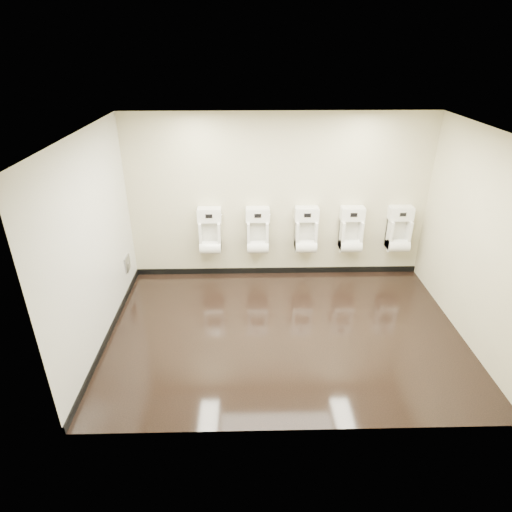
{
  "coord_description": "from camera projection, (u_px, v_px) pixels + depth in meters",
  "views": [
    {
      "loc": [
        -0.53,
        -5.0,
        3.74
      ],
      "look_at": [
        -0.4,
        0.55,
        0.94
      ],
      "focal_mm": 30.0,
      "sensor_mm": 36.0,
      "label": 1
    }
  ],
  "objects": [
    {
      "name": "skirting_back",
      "position": [
        277.0,
        270.0,
        7.69
      ],
      "size": [
        5.0,
        0.02,
        0.1
      ],
      "primitive_type": "cube",
      "color": "black",
      "rests_on": "ground"
    },
    {
      "name": "ground",
      "position": [
        284.0,
        331.0,
        6.16
      ],
      "size": [
        5.0,
        3.5,
        0.0
      ],
      "primitive_type": "cube",
      "color": "black",
      "rests_on": "ground"
    },
    {
      "name": "right_wall",
      "position": [
        479.0,
        241.0,
        5.58
      ],
      "size": [
        0.02,
        3.5,
        2.8
      ],
      "primitive_type": "cube",
      "color": "beige",
      "rests_on": "ground"
    },
    {
      "name": "urinal_0",
      "position": [
        210.0,
        234.0,
        7.2
      ],
      "size": [
        0.41,
        0.31,
        0.76
      ],
      "color": "white",
      "rests_on": "back_wall"
    },
    {
      "name": "skirting_left",
      "position": [
        110.0,
        331.0,
        6.08
      ],
      "size": [
        0.02,
        3.5,
        0.1
      ],
      "primitive_type": "cube",
      "color": "black",
      "rests_on": "ground"
    },
    {
      "name": "tile_overlay_left",
      "position": [
        94.0,
        245.0,
        5.47
      ],
      "size": [
        0.01,
        3.5,
        2.8
      ],
      "primitive_type": "cube",
      "color": "white",
      "rests_on": "ground"
    },
    {
      "name": "back_wall",
      "position": [
        278.0,
        199.0,
        7.09
      ],
      "size": [
        5.0,
        0.02,
        2.8
      ],
      "primitive_type": "cube",
      "color": "beige",
      "rests_on": "ground"
    },
    {
      "name": "urinal_3",
      "position": [
        351.0,
        233.0,
        7.25
      ],
      "size": [
        0.41,
        0.31,
        0.76
      ],
      "color": "white",
      "rests_on": "back_wall"
    },
    {
      "name": "urinal_1",
      "position": [
        258.0,
        234.0,
        7.22
      ],
      "size": [
        0.41,
        0.31,
        0.76
      ],
      "color": "white",
      "rests_on": "back_wall"
    },
    {
      "name": "left_wall",
      "position": [
        93.0,
        245.0,
        5.47
      ],
      "size": [
        0.02,
        3.5,
        2.8
      ],
      "primitive_type": "cube",
      "color": "beige",
      "rests_on": "ground"
    },
    {
      "name": "urinal_4",
      "position": [
        399.0,
        232.0,
        7.27
      ],
      "size": [
        0.41,
        0.31,
        0.76
      ],
      "color": "white",
      "rests_on": "back_wall"
    },
    {
      "name": "front_wall",
      "position": [
        305.0,
        323.0,
        3.96
      ],
      "size": [
        5.0,
        0.02,
        2.8
      ],
      "primitive_type": "cube",
      "color": "beige",
      "rests_on": "ground"
    },
    {
      "name": "urinal_2",
      "position": [
        306.0,
        233.0,
        7.24
      ],
      "size": [
        0.41,
        0.31,
        0.76
      ],
      "color": "white",
      "rests_on": "back_wall"
    },
    {
      "name": "access_panel",
      "position": [
        127.0,
        264.0,
        6.95
      ],
      "size": [
        0.04,
        0.25,
        0.25
      ],
      "color": "#9E9EA3",
      "rests_on": "left_wall"
    },
    {
      "name": "ceiling",
      "position": [
        292.0,
        133.0,
        4.9
      ],
      "size": [
        5.0,
        3.5,
        0.0
      ],
      "primitive_type": "cube",
      "color": "silver"
    }
  ]
}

